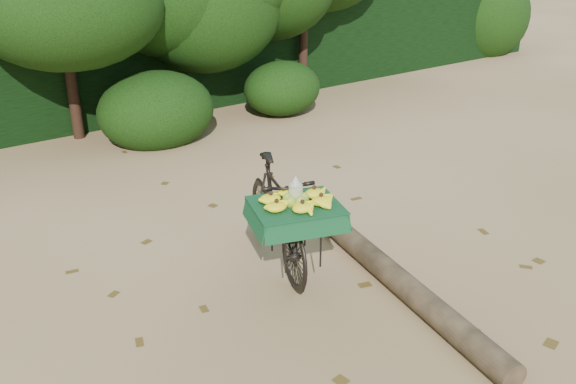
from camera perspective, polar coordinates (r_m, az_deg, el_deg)
ground at (r=6.12m, az=-7.27°, el=-8.44°), size 80.00×80.00×0.00m
vendor_bicycle at (r=6.14m, az=-1.01°, el=-2.05°), size 1.20×1.95×1.11m
fallen_log at (r=6.07m, az=9.56°, el=-7.52°), size 0.91×3.31×0.24m
hedge_backdrop at (r=11.40m, az=-23.69°, el=9.89°), size 26.00×1.80×1.80m
bush_clumps at (r=9.76m, az=-17.50°, el=6.00°), size 8.80×1.70×0.90m
leaf_litter at (r=6.62m, az=-10.08°, el=-5.93°), size 7.00×7.30×0.01m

